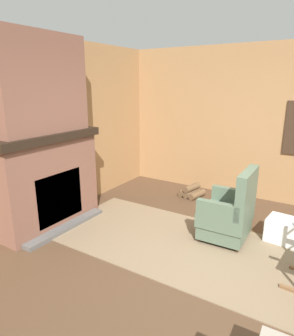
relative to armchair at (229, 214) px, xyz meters
name	(u,v)px	position (x,y,z in m)	size (l,w,h in m)	color
ground_plane	(212,280)	(0.14, -0.96, -0.36)	(14.00, 14.00, 0.00)	#4C3523
wood_panel_wall_left	(32,134)	(-2.61, -0.96, 0.98)	(0.06, 6.03, 2.69)	#9E7247
wood_panel_wall_back	(274,125)	(0.15, 1.79, 0.98)	(6.03, 0.09, 2.69)	#9E7247
fireplace_hearth	(49,181)	(-2.35, -0.96, 0.32)	(0.65, 1.64, 1.38)	brown
chimney_breast	(39,84)	(-2.36, -0.96, 1.66)	(0.39, 1.35, 1.29)	brown
area_rug	(186,246)	(-0.40, -0.47, -0.36)	(3.67, 1.66, 0.01)	#7A664C
armchair	(229,214)	(0.00, 0.00, 0.00)	(0.62, 0.71, 0.99)	#516651
firewood_stack	(192,192)	(-1.07, 1.22, -0.28)	(0.44, 0.46, 0.23)	brown
laundry_basket	(283,230)	(0.64, 0.34, -0.21)	(0.44, 0.41, 0.31)	white
oil_lamp_vase	(23,127)	(-2.40, -1.24, 1.13)	(0.13, 0.13, 0.31)	#B24C42
storage_case	(52,125)	(-2.40, -0.77, 1.09)	(0.18, 0.21, 0.16)	black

